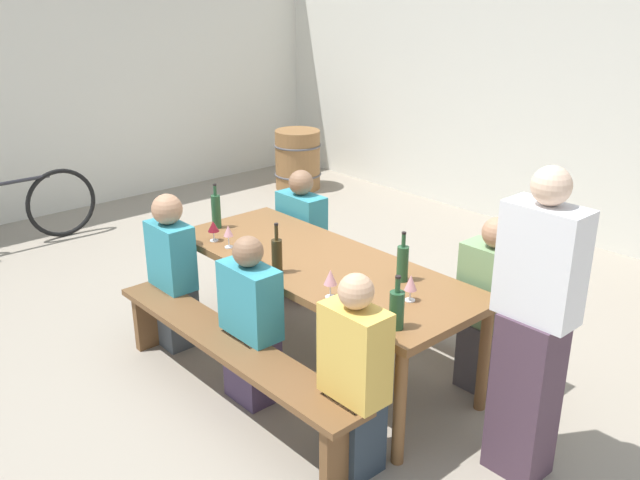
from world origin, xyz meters
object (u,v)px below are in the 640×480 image
(bench_near, at_px, (229,353))
(parked_bicycle_0, at_px, (3,213))
(wine_bottle_2, at_px, (277,255))
(wine_glass_0, at_px, (228,232))
(wine_bottle_1, at_px, (216,211))
(seated_guest_far_0, at_px, (302,239))
(seated_guest_near_2, at_px, (354,381))
(seated_guest_near_1, at_px, (251,326))
(wine_glass_2, at_px, (330,278))
(tasting_table, at_px, (320,272))
(wine_glass_1, at_px, (213,227))
(wine_bottle_0, at_px, (403,263))
(wine_bottle_3, at_px, (397,309))
(wine_glass_3, at_px, (410,283))
(seated_guest_near_0, at_px, (173,274))
(bench_far, at_px, (394,285))
(seated_guest_far_1, at_px, (490,311))
(standing_host, at_px, (532,335))
(wine_barrel, at_px, (298,159))
(wine_glass_4, at_px, (253,248))

(bench_near, bearing_deg, parked_bicycle_0, -178.03)
(wine_bottle_2, height_order, wine_glass_0, wine_bottle_2)
(wine_bottle_1, xyz_separation_m, seated_guest_far_0, (0.11, 0.72, -0.38))
(wine_bottle_1, relative_size, seated_guest_near_2, 0.29)
(seated_guest_near_1, bearing_deg, wine_glass_2, -55.94)
(tasting_table, distance_m, seated_guest_near_2, 1.09)
(wine_glass_1, bearing_deg, wine_bottle_0, 19.68)
(wine_glass_2, bearing_deg, parked_bicycle_0, -172.23)
(seated_guest_far_0, distance_m, parked_bicycle_0, 3.08)
(wine_bottle_3, height_order, seated_guest_far_0, seated_guest_far_0)
(wine_glass_1, distance_m, wine_glass_3, 1.57)
(bench_near, xyz_separation_m, seated_guest_near_0, (-0.89, 0.15, 0.18))
(wine_bottle_0, bearing_deg, seated_guest_far_0, 163.89)
(bench_far, xyz_separation_m, wine_glass_0, (-0.60, -1.03, 0.50))
(wine_bottle_3, bearing_deg, wine_glass_0, 179.84)
(seated_guest_far_1, height_order, parked_bicycle_0, seated_guest_far_1)
(bench_far, xyz_separation_m, wine_glass_2, (0.43, -1.04, 0.51))
(seated_guest_near_2, bearing_deg, seated_guest_near_1, 90.00)
(seated_guest_near_0, bearing_deg, wine_glass_0, -45.01)
(bench_near, xyz_separation_m, wine_bottle_2, (-0.05, 0.42, 0.51))
(wine_bottle_3, bearing_deg, standing_host, 32.42)
(wine_barrel, bearing_deg, standing_host, -27.62)
(wine_glass_1, bearing_deg, seated_guest_near_2, -9.49)
(seated_guest_far_0, height_order, wine_barrel, seated_guest_far_0)
(wine_bottle_1, height_order, seated_guest_near_1, wine_bottle_1)
(wine_bottle_3, relative_size, seated_guest_near_0, 0.27)
(tasting_table, relative_size, seated_guest_near_0, 2.01)
(wine_bottle_3, height_order, seated_guest_far_1, seated_guest_far_1)
(wine_barrel, bearing_deg, seated_guest_far_0, -39.47)
(wine_bottle_3, distance_m, wine_glass_2, 0.50)
(wine_glass_3, relative_size, wine_glass_4, 1.10)
(wine_bottle_2, xyz_separation_m, wine_glass_4, (-0.22, -0.01, -0.02))
(standing_host, bearing_deg, wine_barrel, -27.62)
(seated_guest_near_1, bearing_deg, seated_guest_far_0, 37.65)
(wine_barrel, bearing_deg, tasting_table, -38.03)
(bench_far, bearing_deg, seated_guest_near_0, -123.97)
(seated_guest_near_1, bearing_deg, wine_bottle_3, -72.60)
(wine_bottle_2, xyz_separation_m, seated_guest_far_0, (-0.83, 0.90, -0.36))
(wine_glass_0, bearing_deg, wine_glass_1, -178.00)
(wine_bottle_3, relative_size, wine_barrel, 0.41)
(standing_host, bearing_deg, wine_bottle_2, 13.80)
(wine_glass_2, bearing_deg, bench_near, -135.56)
(wine_bottle_1, xyz_separation_m, seated_guest_near_0, (0.10, -0.45, -0.34))
(wine_bottle_0, relative_size, parked_bicycle_0, 0.18)
(standing_host, distance_m, wine_barrel, 5.45)
(wine_bottle_3, xyz_separation_m, wine_glass_3, (-0.17, 0.30, -0.00))
(bench_near, relative_size, wine_bottle_3, 7.23)
(wine_bottle_3, xyz_separation_m, standing_host, (0.58, 0.37, -0.05))
(wine_glass_1, bearing_deg, parked_bicycle_0, -168.83)
(wine_glass_1, distance_m, seated_guest_near_1, 0.92)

